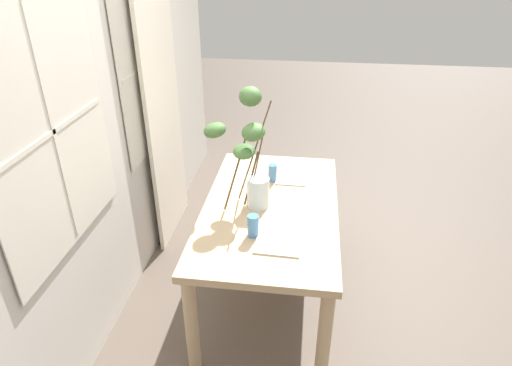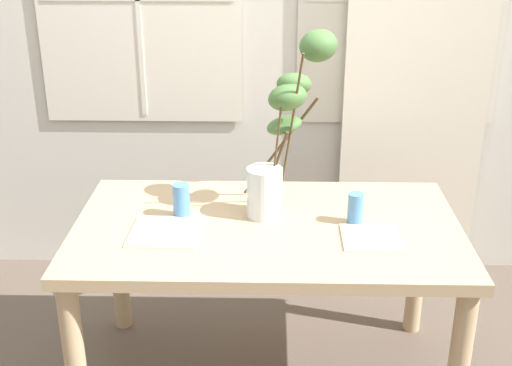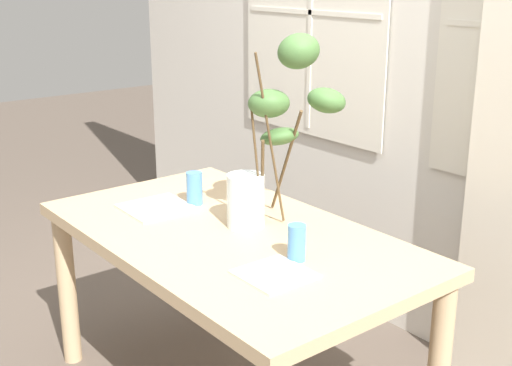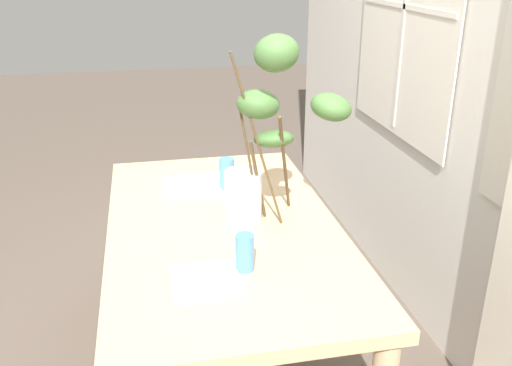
{
  "view_description": "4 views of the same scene",
  "coord_description": "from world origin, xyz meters",
  "px_view_note": "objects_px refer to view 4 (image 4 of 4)",
  "views": [
    {
      "loc": [
        -2.4,
        -0.22,
        2.23
      ],
      "look_at": [
        -0.07,
        0.09,
        0.93
      ],
      "focal_mm": 30.79,
      "sensor_mm": 36.0,
      "label": 1
    },
    {
      "loc": [
        0.01,
        -2.35,
        1.9
      ],
      "look_at": [
        -0.04,
        0.02,
        0.9
      ],
      "focal_mm": 47.49,
      "sensor_mm": 36.0,
      "label": 2
    },
    {
      "loc": [
        1.88,
        -1.37,
        1.66
      ],
      "look_at": [
        0.01,
        0.11,
        0.9
      ],
      "focal_mm": 47.66,
      "sensor_mm": 36.0,
      "label": 3
    },
    {
      "loc": [
        1.87,
        -0.26,
        1.68
      ],
      "look_at": [
        0.04,
        0.12,
        0.91
      ],
      "focal_mm": 38.98,
      "sensor_mm": 36.0,
      "label": 4
    }
  ],
  "objects_px": {
    "dining_table": "(224,247)",
    "plate_square_right": "(206,280)",
    "vase_with_branches": "(267,141)",
    "drinking_glass_blue_right": "(245,253)",
    "drinking_glass_blue_left": "(227,174)",
    "plate_square_left": "(191,186)"
  },
  "relations": [
    {
      "from": "drinking_glass_blue_left",
      "to": "dining_table",
      "type": "bearing_deg",
      "value": -11.15
    },
    {
      "from": "dining_table",
      "to": "plate_square_right",
      "type": "distance_m",
      "value": 0.42
    },
    {
      "from": "plate_square_right",
      "to": "plate_square_left",
      "type": "bearing_deg",
      "value": 178.07
    },
    {
      "from": "vase_with_branches",
      "to": "plate_square_right",
      "type": "relative_size",
      "value": 3.47
    },
    {
      "from": "drinking_glass_blue_left",
      "to": "drinking_glass_blue_right",
      "type": "xyz_separation_m",
      "value": [
        0.68,
        -0.05,
        -0.01
      ]
    },
    {
      "from": "dining_table",
      "to": "vase_with_branches",
      "type": "xyz_separation_m",
      "value": [
        0.06,
        0.15,
        0.44
      ]
    },
    {
      "from": "vase_with_branches",
      "to": "drinking_glass_blue_left",
      "type": "relative_size",
      "value": 5.43
    },
    {
      "from": "dining_table",
      "to": "drinking_glass_blue_left",
      "type": "relative_size",
      "value": 10.98
    },
    {
      "from": "drinking_glass_blue_left",
      "to": "plate_square_right",
      "type": "relative_size",
      "value": 0.64
    },
    {
      "from": "vase_with_branches",
      "to": "drinking_glass_blue_right",
      "type": "distance_m",
      "value": 0.41
    },
    {
      "from": "plate_square_left",
      "to": "plate_square_right",
      "type": "height_order",
      "value": "plate_square_left"
    },
    {
      "from": "vase_with_branches",
      "to": "drinking_glass_blue_right",
      "type": "xyz_separation_m",
      "value": [
        0.28,
        -0.13,
        -0.28
      ]
    },
    {
      "from": "drinking_glass_blue_right",
      "to": "drinking_glass_blue_left",
      "type": "bearing_deg",
      "value": 176.11
    },
    {
      "from": "drinking_glass_blue_left",
      "to": "plate_square_right",
      "type": "distance_m",
      "value": 0.75
    },
    {
      "from": "drinking_glass_blue_right",
      "to": "plate_square_right",
      "type": "height_order",
      "value": "drinking_glass_blue_right"
    },
    {
      "from": "dining_table",
      "to": "plate_square_left",
      "type": "distance_m",
      "value": 0.41
    },
    {
      "from": "dining_table",
      "to": "plate_square_right",
      "type": "relative_size",
      "value": 7.02
    },
    {
      "from": "drinking_glass_blue_right",
      "to": "plate_square_left",
      "type": "height_order",
      "value": "drinking_glass_blue_right"
    },
    {
      "from": "drinking_glass_blue_left",
      "to": "plate_square_right",
      "type": "xyz_separation_m",
      "value": [
        0.73,
        -0.18,
        -0.06
      ]
    },
    {
      "from": "drinking_glass_blue_right",
      "to": "vase_with_branches",
      "type": "bearing_deg",
      "value": 154.43
    },
    {
      "from": "plate_square_left",
      "to": "plate_square_right",
      "type": "xyz_separation_m",
      "value": [
        0.77,
        -0.03,
        -0.0
      ]
    },
    {
      "from": "drinking_glass_blue_left",
      "to": "plate_square_right",
      "type": "bearing_deg",
      "value": -13.78
    }
  ]
}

